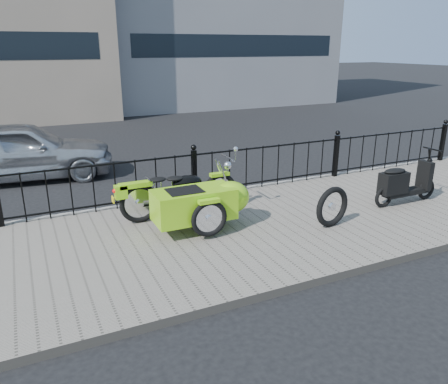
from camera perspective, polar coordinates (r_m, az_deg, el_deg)
name	(u,v)px	position (r m, az deg, el deg)	size (l,w,h in m)	color
ground	(222,225)	(7.73, -0.27, -4.37)	(120.00, 120.00, 0.00)	black
sidewalk	(235,233)	(7.29, 1.39, -5.32)	(30.00, 3.80, 0.12)	slate
curb	(192,198)	(8.94, -4.16, -0.74)	(30.00, 0.10, 0.12)	gray
iron_fence	(194,175)	(8.66, -3.91, 2.27)	(14.11, 0.11, 1.08)	black
motorcycle_sidecar	(201,200)	(7.22, -3.06, -1.02)	(2.28, 1.48, 0.98)	black
scooter	(403,184)	(8.95, 22.32, 0.98)	(1.52, 0.44, 1.03)	black
spare_tire	(332,207)	(7.48, 13.95, -1.89)	(0.70, 0.70, 0.10)	black
sedan_car	(21,151)	(11.23, -24.95, 4.91)	(1.63, 4.05, 1.38)	#B1B3B8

